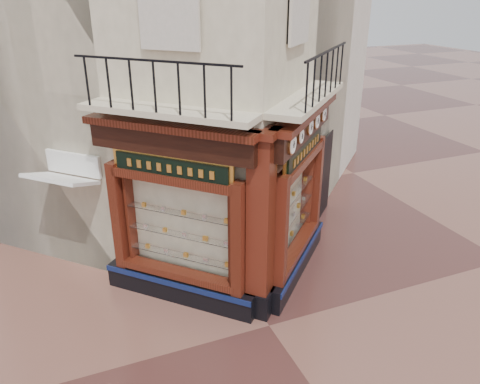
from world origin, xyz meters
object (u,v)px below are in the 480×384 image
corner_pilaster (261,230)px  clock_c (310,127)px  clock_e (324,114)px  signboard_right (304,149)px  clock_d (317,121)px  signboard_left (171,168)px  clock_b (301,136)px  awning (77,277)px  clock_a (292,144)px

corner_pilaster → clock_c: 2.42m
clock_e → signboard_right: clock_e is taller
corner_pilaster → signboard_right: corner_pilaster is taller
corner_pilaster → clock_d: corner_pilaster is taller
clock_c → clock_d: size_ratio=0.95×
clock_d → corner_pilaster: bearing=169.3°
clock_e → signboard_left: clock_e is taller
clock_b → signboard_right: bearing=8.4°
clock_c → clock_e: same height
clock_d → signboard_right: 0.73m
clock_d → clock_e: bearing=-0.0°
signboard_left → awning: bearing=3.9°
clock_c → clock_b: bearing=180.0°
clock_d → clock_e: size_ratio=1.05×
clock_b → signboard_left: clock_b is taller
signboard_left → signboard_right: 2.92m
signboard_right → clock_a: bearing=-175.2°
corner_pilaster → awning: (-3.48, 2.77, -1.95)m
signboard_left → clock_a: bearing=-160.9°
clock_e → signboard_left: bearing=145.8°
clock_d → signboard_left: 3.41m
clock_e → clock_a: bearing=180.0°
clock_b → clock_c: size_ratio=0.90×
clock_e → awning: (-5.82, 1.03, -3.62)m
awning → clock_b: bearing=-162.8°
clock_c → clock_e: 1.18m
clock_a → signboard_left: bearing=109.1°
corner_pilaster → clock_a: bearing=-44.4°
corner_pilaster → signboard_left: size_ratio=2.08×
clock_c → clock_a: bearing=180.0°
clock_b → clock_e: 1.89m
awning → signboard_right: signboard_right is taller
clock_a → clock_b: bearing=0.0°
clock_d → signboard_right: size_ratio=0.19×
clock_b → awning: size_ratio=0.22×
clock_a → clock_b: (0.40, 0.40, -0.00)m
corner_pilaster → clock_a: corner_pilaster is taller
clock_e → corner_pilaster: bearing=171.6°
clock_b → clock_d: clock_d is taller
corner_pilaster → clock_b: 2.00m
clock_c → signboard_right: clock_c is taller
clock_d → awning: (-5.37, 1.48, -3.62)m
clock_d → signboard_left: (-3.36, -0.28, -0.52)m
corner_pilaster → clock_b: size_ratio=12.45×
clock_c → clock_e: (0.84, 0.84, -0.00)m
corner_pilaster → clock_c: corner_pilaster is taller
clock_b → signboard_left: (-2.47, 0.61, -0.52)m
corner_pilaster → signboard_left: (-1.46, 1.01, 1.15)m
clock_d → awning: size_ratio=0.26×
clock_b → corner_pilaster: bearing=156.9°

